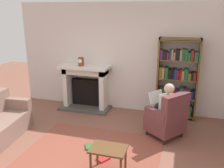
{
  "coord_description": "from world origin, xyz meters",
  "views": [
    {
      "loc": [
        1.43,
        -3.32,
        2.46
      ],
      "look_at": [
        0.1,
        1.2,
        1.05
      ],
      "focal_mm": 38.76,
      "sensor_mm": 36.0,
      "label": 1
    }
  ],
  "objects_px": {
    "mantel_clock": "(81,62)",
    "bookshelf": "(177,80)",
    "side_table": "(108,152)",
    "seated_reader": "(164,107)",
    "armchair_reading": "(168,118)",
    "fireplace": "(86,86)"
  },
  "relations": [
    {
      "from": "fireplace",
      "to": "armchair_reading",
      "type": "relative_size",
      "value": 1.36
    },
    {
      "from": "bookshelf",
      "to": "armchair_reading",
      "type": "relative_size",
      "value": 1.96
    },
    {
      "from": "fireplace",
      "to": "bookshelf",
      "type": "bearing_deg",
      "value": 0.92
    },
    {
      "from": "armchair_reading",
      "to": "bookshelf",
      "type": "bearing_deg",
      "value": -146.7
    },
    {
      "from": "fireplace",
      "to": "side_table",
      "type": "height_order",
      "value": "fireplace"
    },
    {
      "from": "seated_reader",
      "to": "mantel_clock",
      "type": "bearing_deg",
      "value": -73.77
    },
    {
      "from": "seated_reader",
      "to": "side_table",
      "type": "distance_m",
      "value": 1.69
    },
    {
      "from": "bookshelf",
      "to": "armchair_reading",
      "type": "bearing_deg",
      "value": -95.18
    },
    {
      "from": "bookshelf",
      "to": "armchair_reading",
      "type": "height_order",
      "value": "bookshelf"
    },
    {
      "from": "bookshelf",
      "to": "side_table",
      "type": "distance_m",
      "value": 2.75
    },
    {
      "from": "fireplace",
      "to": "side_table",
      "type": "xyz_separation_m",
      "value": [
        1.39,
        -2.5,
        -0.22
      ]
    },
    {
      "from": "mantel_clock",
      "to": "seated_reader",
      "type": "xyz_separation_m",
      "value": [
        2.16,
        -0.88,
        -0.64
      ]
    },
    {
      "from": "side_table",
      "to": "mantel_clock",
      "type": "bearing_deg",
      "value": 121.26
    },
    {
      "from": "bookshelf",
      "to": "seated_reader",
      "type": "relative_size",
      "value": 1.67
    },
    {
      "from": "bookshelf",
      "to": "seated_reader",
      "type": "xyz_separation_m",
      "value": [
        -0.19,
        -1.02,
        -0.32
      ]
    },
    {
      "from": "armchair_reading",
      "to": "seated_reader",
      "type": "distance_m",
      "value": 0.23
    },
    {
      "from": "armchair_reading",
      "to": "seated_reader",
      "type": "relative_size",
      "value": 0.85
    },
    {
      "from": "fireplace",
      "to": "armchair_reading",
      "type": "height_order",
      "value": "fireplace"
    },
    {
      "from": "mantel_clock",
      "to": "bookshelf",
      "type": "distance_m",
      "value": 2.38
    },
    {
      "from": "bookshelf",
      "to": "fireplace",
      "type": "bearing_deg",
      "value": -179.08
    },
    {
      "from": "mantel_clock",
      "to": "bookshelf",
      "type": "relative_size",
      "value": 0.11
    },
    {
      "from": "bookshelf",
      "to": "mantel_clock",
      "type": "bearing_deg",
      "value": -176.71
    }
  ]
}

